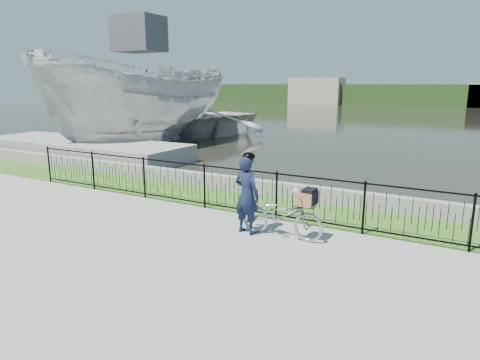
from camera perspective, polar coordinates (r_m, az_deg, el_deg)
The scene contains 12 objects.
ground at distance 9.22m, azimuth -5.11°, elevation -7.03°, with size 120.00×120.00×0.00m, color gray.
grass_strip at distance 11.35m, azimuth 2.34°, elevation -3.15°, with size 60.00×2.00×0.01m, color #3B6720.
water at distance 40.55m, azimuth 22.49°, elevation 7.39°, with size 120.00×120.00×0.00m, color black.
quay_wall at distance 12.17m, azimuth 4.49°, elevation -1.13°, with size 60.00×0.30×0.40m, color gray.
fence at distance 10.35m, azimuth -0.16°, elevation -1.43°, with size 14.00×0.06×1.15m, color black, non-canonical shape.
far_treeline at distance 67.33m, azimuth 25.59°, elevation 10.15°, with size 120.00×6.00×3.00m, color #254119.
far_building_left at distance 69.06m, azimuth 10.19°, elevation 11.63°, with size 8.00×4.00×4.00m, color gray.
dock at distance 19.76m, azimuth -20.27°, elevation 3.93°, with size 10.00×3.00×0.70m, color gray.
bicycle_rig at distance 8.85m, azimuth 5.62°, elevation -4.57°, with size 1.80×0.63×1.12m.
cyclist at distance 8.94m, azimuth 0.89°, elevation -1.83°, with size 0.67×0.51×1.74m.
boat_near at distance 21.48m, azimuth -12.92°, elevation 10.17°, with size 5.42×11.67×6.16m.
boat_far at distance 25.64m, azimuth -7.39°, elevation 7.91°, with size 9.03×11.01×1.99m.
Camera 1 is at (4.95, -7.13, 3.11)m, focal length 32.00 mm.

